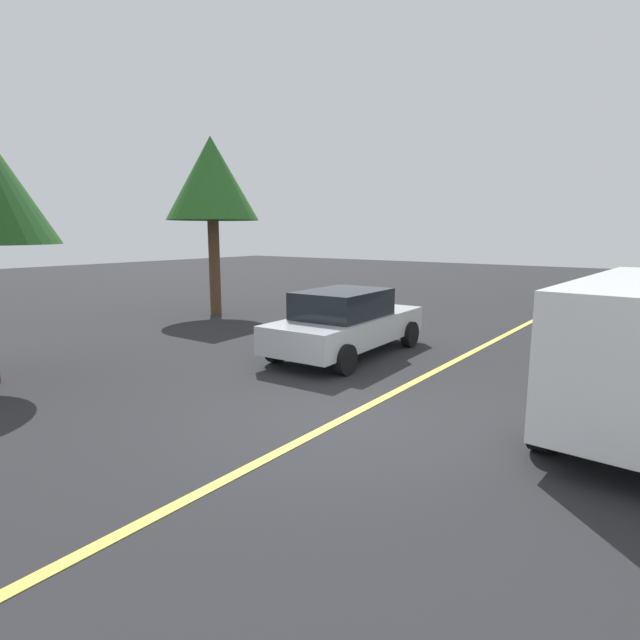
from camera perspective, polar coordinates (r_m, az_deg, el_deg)
ground_plane at (r=7.82m, az=1.68°, el=-11.55°), size 80.00×80.00×0.00m
lane_marking_centre at (r=10.30m, az=11.39°, el=-6.41°), size 28.00×0.16×0.01m
car_silver_approaching at (r=11.86m, az=2.96°, el=-0.22°), size 4.67×2.15×1.54m
tree_centre_verge at (r=18.12m, az=-12.08°, el=15.12°), size 3.11×3.11×6.03m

